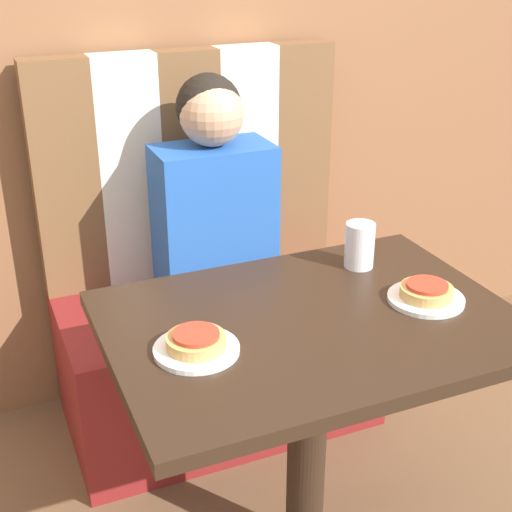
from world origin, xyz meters
TOP-DOWN VIEW (x-y plane):
  - wall_back at (0.00, 1.00)m, footprint 7.00×0.05m
  - booth_seat at (0.00, 0.66)m, footprint 1.02×0.56m
  - booth_backrest at (0.00, 0.90)m, footprint 1.02×0.09m
  - dining_table at (0.00, 0.00)m, footprint 0.95×0.69m
  - person at (0.00, 0.67)m, footprint 0.36×0.22m
  - plate_left at (-0.30, -0.03)m, footprint 0.19×0.19m
  - plate_right at (0.30, -0.03)m, footprint 0.19×0.19m
  - pizza_left at (-0.30, -0.03)m, footprint 0.13×0.13m
  - pizza_right at (0.30, -0.03)m, footprint 0.13×0.13m
  - drinking_cup at (0.25, 0.20)m, footprint 0.08×0.08m

SIDE VIEW (x-z plane):
  - booth_seat at x=0.00m, z-range 0.00..0.47m
  - dining_table at x=0.00m, z-range 0.27..1.00m
  - plate_left at x=-0.30m, z-range 0.74..0.75m
  - plate_right at x=0.30m, z-range 0.74..0.75m
  - pizza_left at x=-0.30m, z-range 0.75..0.78m
  - pizza_right at x=0.30m, z-range 0.75..0.78m
  - drinking_cup at x=0.25m, z-range 0.74..0.86m
  - person at x=0.00m, z-range 0.47..1.18m
  - booth_backrest at x=0.00m, z-range 0.47..1.23m
  - wall_back at x=0.00m, z-range 0.00..2.60m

